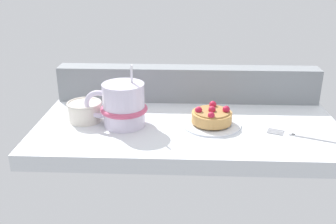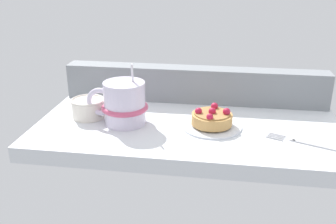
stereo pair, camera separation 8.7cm
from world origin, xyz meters
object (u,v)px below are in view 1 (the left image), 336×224
(coffee_mug, at_px, (123,105))
(sugar_bowl, at_px, (85,111))
(dessert_fork, at_px, (303,136))
(raspberry_tart, at_px, (212,116))
(dessert_plate, at_px, (211,124))

(coffee_mug, bearing_deg, sugar_bowl, 166.92)
(coffee_mug, relative_size, dessert_fork, 0.96)
(coffee_mug, distance_m, dessert_fork, 0.40)
(sugar_bowl, bearing_deg, coffee_mug, -13.08)
(raspberry_tart, bearing_deg, dessert_fork, -15.92)
(dessert_fork, bearing_deg, coffee_mug, 173.04)
(coffee_mug, bearing_deg, raspberry_tart, 1.90)
(coffee_mug, xyz_separation_m, sugar_bowl, (-0.09, 0.02, -0.02))
(sugar_bowl, bearing_deg, dessert_fork, -8.15)
(coffee_mug, bearing_deg, dessert_plate, 1.88)
(raspberry_tart, distance_m, sugar_bowl, 0.30)
(raspberry_tart, height_order, coffee_mug, coffee_mug)
(raspberry_tart, xyz_separation_m, dessert_fork, (0.19, -0.05, -0.02))
(dessert_plate, distance_m, raspberry_tart, 0.02)
(dessert_plate, relative_size, sugar_bowl, 1.66)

